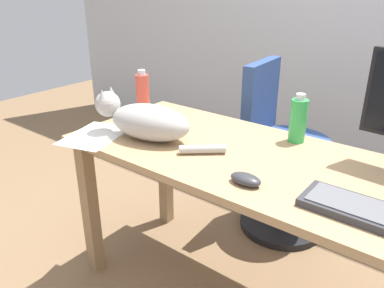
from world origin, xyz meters
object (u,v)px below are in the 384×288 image
Objects in this scene: office_chair at (279,160)px; cat at (145,120)px; spray_bottle at (143,94)px; water_bottle at (298,120)px; computer_mouse at (245,179)px; keyboard at (380,216)px.

office_chair reaches higher than cat.
cat is at bearing -110.15° from office_chair.
water_bottle is at bearing 10.83° from spray_bottle.
computer_mouse is at bearing -9.17° from cat.
office_chair is 0.84m from spray_bottle.
computer_mouse is 0.83m from spray_bottle.
cat reaches higher than computer_mouse.
office_chair is 4.25× the size of spray_bottle.
office_chair is 2.17× the size of keyboard.
office_chair is 1.08m from keyboard.
spray_bottle is (-1.17, 0.25, 0.09)m from keyboard.
office_chair is at bearing 121.45° from water_bottle.
office_chair reaches higher than spray_bottle.
cat is 2.97× the size of water_bottle.
spray_bottle is at bearing -133.30° from office_chair.
water_bottle is at bearing 34.90° from cat.
spray_bottle reaches higher than cat.
spray_bottle reaches higher than water_bottle.
keyboard is at bearing -2.16° from cat.
water_bottle is at bearing 137.16° from keyboard.
water_bottle is (-0.02, 0.45, 0.08)m from computer_mouse.
cat is at bearing 177.84° from keyboard.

